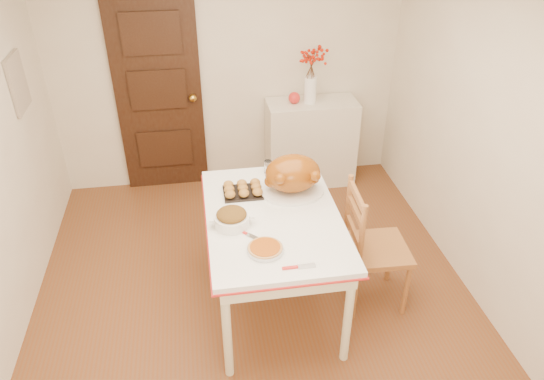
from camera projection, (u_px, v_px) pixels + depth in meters
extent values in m
cube|color=brown|center=(256.00, 302.00, 4.07)|extent=(3.50, 4.00, 0.00)
cube|color=beige|center=(227.00, 69.00, 5.07)|extent=(3.50, 0.00, 2.50)
cube|color=beige|center=(495.00, 147.00, 3.63)|extent=(0.00, 4.00, 2.50)
cube|color=black|center=(159.00, 95.00, 5.06)|extent=(0.85, 0.06, 2.06)
cube|color=#B0A78D|center=(18.00, 83.00, 4.03)|extent=(0.03, 0.35, 0.45)
cube|color=beige|center=(311.00, 143.00, 5.42)|extent=(0.93, 0.41, 0.93)
sphere|color=red|center=(294.00, 98.00, 5.11)|extent=(0.12, 0.12, 0.12)
cylinder|color=#9D440B|center=(265.00, 248.00, 3.26)|extent=(0.24, 0.24, 0.05)
cylinder|color=white|center=(268.00, 167.00, 4.09)|extent=(0.08, 0.08, 0.11)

